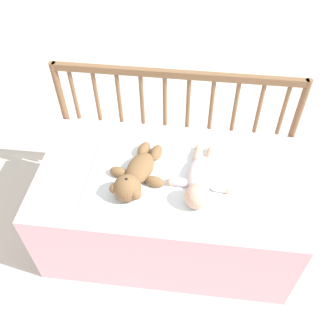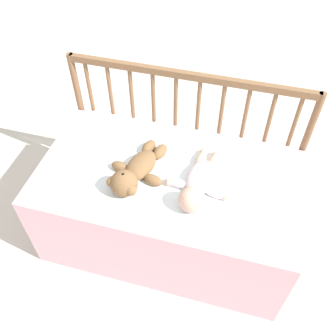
% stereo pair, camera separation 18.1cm
% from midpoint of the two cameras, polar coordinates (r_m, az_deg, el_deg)
% --- Properties ---
extents(ground_plane, '(12.00, 12.00, 0.00)m').
position_cam_midpoint_polar(ground_plane, '(2.28, -2.30, -10.13)').
color(ground_plane, silver).
extents(crib_mattress, '(1.31, 0.72, 0.53)m').
position_cam_midpoint_polar(crib_mattress, '(2.06, -2.52, -6.22)').
color(crib_mattress, '#EDB7C6').
rests_on(crib_mattress, ground_plane).
extents(crib_rail, '(1.31, 0.04, 0.89)m').
position_cam_midpoint_polar(crib_rail, '(2.05, -1.28, 8.52)').
color(crib_rail, brown).
rests_on(crib_rail, ground_plane).
extents(blanket, '(0.82, 0.54, 0.01)m').
position_cam_midpoint_polar(blanket, '(1.85, -2.17, -1.41)').
color(blanket, white).
rests_on(blanket, crib_mattress).
extents(teddy_bear, '(0.29, 0.41, 0.13)m').
position_cam_midpoint_polar(teddy_bear, '(1.80, -7.84, -1.28)').
color(teddy_bear, olive).
rests_on(teddy_bear, crib_mattress).
extents(baby, '(0.33, 0.43, 0.12)m').
position_cam_midpoint_polar(baby, '(1.78, 2.07, -1.92)').
color(baby, white).
rests_on(baby, crib_mattress).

